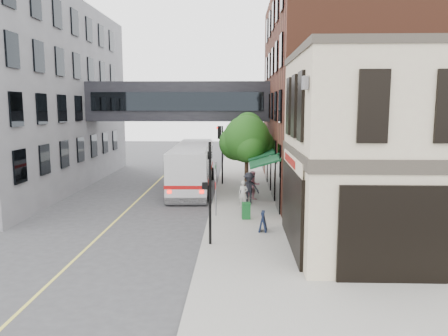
# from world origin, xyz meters

# --- Properties ---
(ground) EXTENTS (120.00, 120.00, 0.00)m
(ground) POSITION_xyz_m (0.00, 0.00, 0.00)
(ground) COLOR #38383A
(ground) RESTS_ON ground
(sidewalk_main) EXTENTS (4.00, 60.00, 0.15)m
(sidewalk_main) POSITION_xyz_m (2.00, 14.00, 0.07)
(sidewalk_main) COLOR gray
(sidewalk_main) RESTS_ON ground
(corner_building) EXTENTS (10.19, 8.12, 8.45)m
(corner_building) POSITION_xyz_m (8.97, 2.00, 4.21)
(corner_building) COLOR beige
(corner_building) RESTS_ON ground
(brick_building) EXTENTS (13.76, 18.00, 14.00)m
(brick_building) POSITION_xyz_m (9.98, 15.00, 6.99)
(brick_building) COLOR #572A1B
(brick_building) RESTS_ON ground
(skyway_bridge) EXTENTS (14.00, 3.18, 3.00)m
(skyway_bridge) POSITION_xyz_m (-3.00, 18.00, 6.50)
(skyway_bridge) COLOR black
(skyway_bridge) RESTS_ON ground
(traffic_signal_near) EXTENTS (0.44, 0.22, 4.60)m
(traffic_signal_near) POSITION_xyz_m (0.37, 2.00, 2.98)
(traffic_signal_near) COLOR black
(traffic_signal_near) RESTS_ON sidewalk_main
(traffic_signal_far) EXTENTS (0.53, 0.28, 4.50)m
(traffic_signal_far) POSITION_xyz_m (0.26, 17.00, 3.34)
(traffic_signal_far) COLOR black
(traffic_signal_far) RESTS_ON sidewalk_main
(street_sign_pole) EXTENTS (0.08, 0.75, 3.00)m
(street_sign_pole) POSITION_xyz_m (0.39, 7.00, 1.93)
(street_sign_pole) COLOR gray
(street_sign_pole) RESTS_ON sidewalk_main
(street_tree) EXTENTS (3.80, 3.20, 5.60)m
(street_tree) POSITION_xyz_m (2.19, 13.22, 3.91)
(street_tree) COLOR #382619
(street_tree) RESTS_ON sidewalk_main
(lane_marking) EXTENTS (0.12, 40.00, 0.01)m
(lane_marking) POSITION_xyz_m (-5.00, 10.00, 0.01)
(lane_marking) COLOR #D8CC4C
(lane_marking) RESTS_ON ground
(bus) EXTENTS (3.19, 12.12, 3.24)m
(bus) POSITION_xyz_m (-1.77, 15.71, 1.82)
(bus) COLOR silver
(bus) RESTS_ON ground
(pedestrian_a) EXTENTS (0.67, 0.54, 1.59)m
(pedestrian_a) POSITION_xyz_m (1.93, 9.17, 0.95)
(pedestrian_a) COLOR silver
(pedestrian_a) RESTS_ON sidewalk_main
(pedestrian_b) EXTENTS (1.12, 1.01, 1.87)m
(pedestrian_b) POSITION_xyz_m (2.60, 11.14, 1.09)
(pedestrian_b) COLOR #C17C8D
(pedestrian_b) RESTS_ON sidewalk_main
(pedestrian_c) EXTENTS (1.27, 0.75, 1.94)m
(pedestrian_c) POSITION_xyz_m (2.30, 10.17, 1.12)
(pedestrian_c) COLOR black
(pedestrian_c) RESTS_ON sidewalk_main
(newspaper_box) EXTENTS (0.47, 0.43, 0.88)m
(newspaper_box) POSITION_xyz_m (2.05, 6.37, 0.59)
(newspaper_box) COLOR #145A24
(newspaper_box) RESTS_ON sidewalk_main
(sandwich_board) EXTENTS (0.43, 0.60, 0.99)m
(sandwich_board) POSITION_xyz_m (2.82, 4.00, 0.64)
(sandwich_board) COLOR #111A33
(sandwich_board) RESTS_ON sidewalk_main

